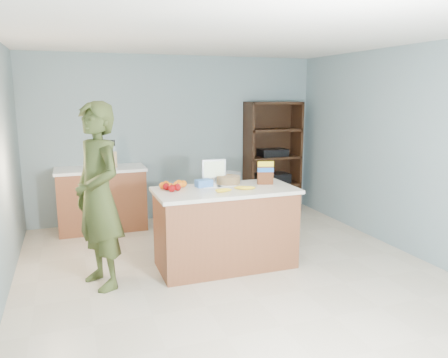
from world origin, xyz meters
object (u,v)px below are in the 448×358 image
object	(u,v)px
person	(98,196)
shelving_unit	(271,159)
counter_peninsula	(226,231)
tv	(214,170)
cereal_box	(265,171)

from	to	relation	value
person	shelving_unit	bearing A→B (deg)	102.58
counter_peninsula	person	xyz separation A→B (m)	(-1.36, -0.04, 0.52)
counter_peninsula	person	size ratio (longest dim) A/B	0.84
person	tv	size ratio (longest dim) A/B	6.61
person	cereal_box	size ratio (longest dim) A/B	6.84
counter_peninsula	shelving_unit	bearing A→B (deg)	52.89
shelving_unit	cereal_box	size ratio (longest dim) A/B	6.61
shelving_unit	cereal_box	xyz separation A→B (m)	(-1.04, -1.98, 0.19)
counter_peninsula	cereal_box	xyz separation A→B (m)	(0.51, 0.07, 0.64)
counter_peninsula	tv	distance (m)	0.72
shelving_unit	person	bearing A→B (deg)	-144.24
tv	cereal_box	world-z (taller)	tv
person	tv	xyz separation A→B (m)	(1.33, 0.37, 0.13)
shelving_unit	cereal_box	distance (m)	2.24
person	tv	bearing A→B (deg)	82.28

